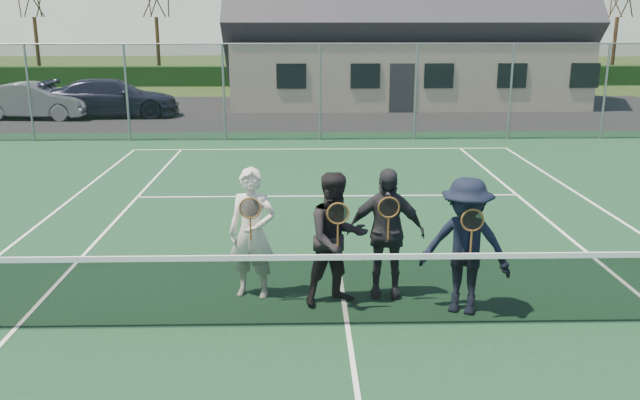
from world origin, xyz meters
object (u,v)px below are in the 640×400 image
object	(u,v)px
player_b	(337,239)
player_a	(252,233)
clubhouse	(402,13)
player_c	(386,232)
car_c	(113,98)
car_b	(35,101)
player_d	(465,246)
tennis_net	(348,287)

from	to	relation	value
player_b	player_a	bearing A→B (deg)	166.36
clubhouse	player_c	distance (m)	23.46
car_c	player_a	xyz separation A→B (m)	(6.76, -18.08, 0.18)
car_b	player_d	size ratio (longest dim) A/B	2.34
tennis_net	player_a	size ratio (longest dim) A/B	6.49
player_a	player_c	world-z (taller)	same
car_b	player_d	bearing A→B (deg)	-141.55
car_b	tennis_net	xyz separation A→B (m)	(10.82, -18.55, -0.15)
tennis_net	player_b	distance (m)	0.83
player_a	player_d	size ratio (longest dim) A/B	1.00
player_c	player_d	distance (m)	1.12
player_b	player_c	size ratio (longest dim) A/B	1.00
clubhouse	player_c	world-z (taller)	clubhouse
tennis_net	player_c	xyz separation A→B (m)	(0.58, 0.99, 0.38)
player_a	player_b	size ratio (longest dim) A/B	1.00
car_c	tennis_net	xyz separation A→B (m)	(8.00, -19.09, -0.20)
player_c	clubhouse	bearing A→B (deg)	81.53
car_c	clubhouse	size ratio (longest dim) A/B	0.33
tennis_net	player_a	world-z (taller)	player_a
car_b	player_c	bearing A→B (deg)	-142.79
car_c	player_c	distance (m)	20.02
player_b	player_d	world-z (taller)	same
tennis_net	player_b	size ratio (longest dim) A/B	6.49
player_a	player_b	distance (m)	1.17
player_b	car_b	bearing A→B (deg)	121.02
tennis_net	car_c	bearing A→B (deg)	112.74
car_b	player_a	distance (m)	19.99
car_b	car_c	distance (m)	2.87
car_c	clubhouse	distance (m)	13.37
car_c	player_b	world-z (taller)	player_b
car_c	player_d	bearing A→B (deg)	-156.41
player_b	player_c	distance (m)	0.73
clubhouse	player_c	bearing A→B (deg)	-98.47
car_b	player_d	distance (m)	21.96
player_d	car_b	bearing A→B (deg)	124.22
tennis_net	player_a	bearing A→B (deg)	140.86
clubhouse	player_d	distance (m)	23.93
clubhouse	car_c	bearing A→B (deg)	-157.75
player_c	player_a	bearing A→B (deg)	179.64
player_a	player_c	size ratio (longest dim) A/B	1.00
tennis_net	player_b	xyz separation A→B (m)	(-0.10, 0.73, 0.38)
clubhouse	player_b	xyz separation A→B (m)	(-4.10, -23.27, -3.07)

